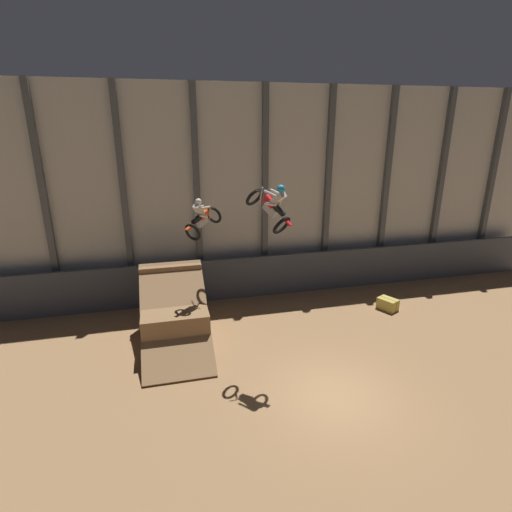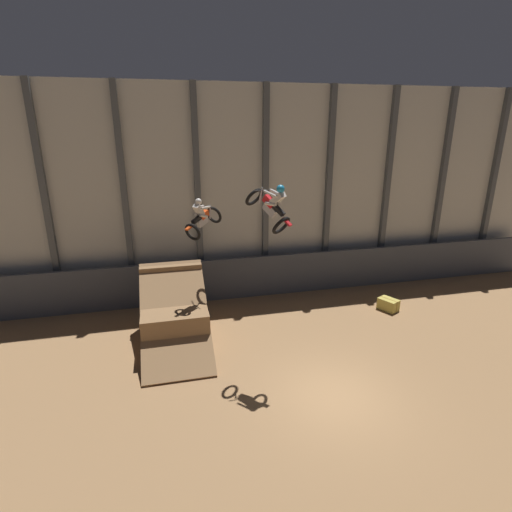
% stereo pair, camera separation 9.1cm
% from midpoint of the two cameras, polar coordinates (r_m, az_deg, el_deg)
% --- Properties ---
extents(ground_plane, '(60.00, 60.00, 0.00)m').
position_cam_midpoint_polar(ground_plane, '(14.21, 11.36, -19.07)').
color(ground_plane, '#9E754C').
extents(arena_back_wall, '(32.00, 0.40, 10.40)m').
position_cam_midpoint_polar(arena_back_wall, '(20.41, 1.37, 8.91)').
color(arena_back_wall, beige).
rests_on(arena_back_wall, ground_plane).
extents(lower_barrier, '(31.36, 0.20, 2.14)m').
position_cam_midpoint_polar(lower_barrier, '(20.75, 1.85, -2.78)').
color(lower_barrier, '#474C56').
rests_on(lower_barrier, ground_plane).
extents(dirt_ramp, '(2.61, 4.70, 2.99)m').
position_cam_midpoint_polar(dirt_ramp, '(17.01, -11.42, -8.31)').
color(dirt_ramp, '#966F48').
rests_on(dirt_ramp, ground_plane).
extents(rider_bike_left_air, '(1.70, 1.68, 1.64)m').
position_cam_midpoint_polar(rider_bike_left_air, '(15.81, -7.55, 5.35)').
color(rider_bike_left_air, black).
extents(rider_bike_right_air, '(1.57, 1.77, 1.69)m').
position_cam_midpoint_polar(rider_bike_right_air, '(13.14, 2.34, 7.12)').
color(rider_bike_right_air, black).
extents(hay_bale_trackside, '(0.94, 1.07, 0.57)m').
position_cam_midpoint_polar(hay_bale_trackside, '(20.40, 18.49, -6.58)').
color(hay_bale_trackside, '#CCB751').
rests_on(hay_bale_trackside, ground_plane).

